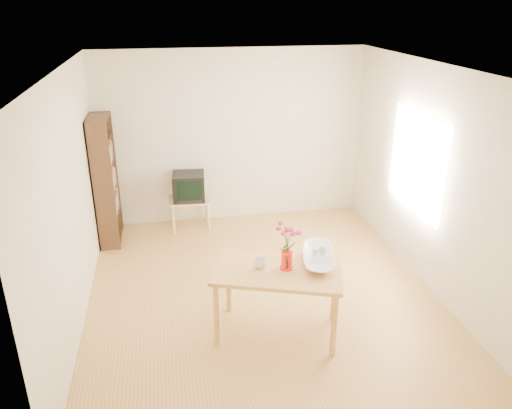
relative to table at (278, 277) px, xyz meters
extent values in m
plane|color=#AE7D3D|center=(-0.02, 0.80, -0.66)|extent=(4.50, 4.50, 0.00)
plane|color=white|center=(-0.02, 0.80, 1.94)|extent=(4.50, 4.50, 0.00)
plane|color=beige|center=(-0.02, 3.05, 0.64)|extent=(4.00, 0.00, 4.00)
plane|color=beige|center=(-0.02, -1.45, 0.64)|extent=(4.00, 0.00, 4.00)
plane|color=beige|center=(-2.02, 0.80, 0.64)|extent=(0.00, 4.50, 4.50)
plane|color=beige|center=(1.98, 0.80, 0.64)|extent=(0.00, 4.50, 4.50)
plane|color=white|center=(1.96, 1.10, 0.74)|extent=(0.00, 1.30, 1.30)
cube|color=#C48943|center=(0.00, 0.00, 0.07)|extent=(1.44, 1.10, 0.04)
cylinder|color=#C48943|center=(-0.64, -0.10, -0.30)|extent=(0.06, 0.06, 0.71)
cylinder|color=#C48943|center=(0.44, -0.47, -0.30)|extent=(0.06, 0.06, 0.71)
cylinder|color=#C48943|center=(-0.44, 0.47, -0.30)|extent=(0.06, 0.06, 0.71)
cylinder|color=#C48943|center=(0.64, 0.10, -0.30)|extent=(0.06, 0.06, 0.71)
cube|color=#DBB97B|center=(-0.72, 2.77, -0.21)|extent=(0.60, 0.45, 0.03)
cylinder|color=#DBB97B|center=(-0.98, 2.58, -0.44)|extent=(0.04, 0.04, 0.43)
cylinder|color=#DBB97B|center=(-0.46, 2.58, -0.44)|extent=(0.04, 0.04, 0.43)
cylinder|color=#DBB97B|center=(-0.98, 2.95, -0.44)|extent=(0.04, 0.04, 0.43)
cylinder|color=#DBB97B|center=(-0.46, 2.95, -0.44)|extent=(0.04, 0.04, 0.43)
cube|color=#321E10|center=(-1.87, 2.21, 0.24)|extent=(0.28, 0.02, 1.80)
cube|color=#321E10|center=(-1.87, 2.88, 0.24)|extent=(0.28, 0.03, 1.80)
cube|color=#321E10|center=(-2.00, 2.55, 0.24)|extent=(0.02, 0.70, 1.80)
cube|color=#321E10|center=(-1.87, 2.55, -0.62)|extent=(0.27, 0.65, 0.02)
cube|color=#321E10|center=(-1.87, 2.55, -0.26)|extent=(0.27, 0.65, 0.02)
cube|color=#321E10|center=(-1.87, 2.55, 0.12)|extent=(0.27, 0.65, 0.02)
cube|color=#321E10|center=(-1.87, 2.55, 0.50)|extent=(0.27, 0.65, 0.02)
cube|color=#321E10|center=(-1.87, 2.55, 0.86)|extent=(0.27, 0.65, 0.02)
cube|color=#321E10|center=(-1.87, 2.55, 1.12)|extent=(0.27, 0.65, 0.02)
cylinder|color=red|center=(0.08, 0.00, 0.18)|extent=(0.11, 0.11, 0.18)
cylinder|color=red|center=(0.08, 0.00, 0.11)|extent=(0.13, 0.13, 0.02)
cylinder|color=red|center=(0.08, 0.00, 0.28)|extent=(0.12, 0.12, 0.01)
cone|color=red|center=(0.09, -0.05, 0.26)|extent=(0.06, 0.07, 0.06)
torus|color=black|center=(0.07, 0.07, 0.19)|extent=(0.03, 0.10, 0.10)
imported|color=white|center=(-0.17, 0.07, 0.14)|extent=(0.15, 0.15, 0.09)
imported|color=white|center=(0.45, 0.11, 0.32)|extent=(0.59, 0.59, 0.45)
imported|color=white|center=(0.41, 0.11, 0.27)|extent=(0.08, 0.08, 0.06)
imported|color=white|center=(0.49, 0.13, 0.28)|extent=(0.11, 0.11, 0.07)
cube|color=black|center=(-0.72, 2.77, 0.00)|extent=(0.49, 0.45, 0.40)
cube|color=black|center=(-0.72, 2.84, 0.02)|extent=(0.34, 0.26, 0.28)
cube|color=black|center=(-0.72, 2.55, 0.02)|extent=(0.36, 0.04, 0.28)
camera|label=1|loc=(-1.02, -4.21, 2.60)|focal=35.00mm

